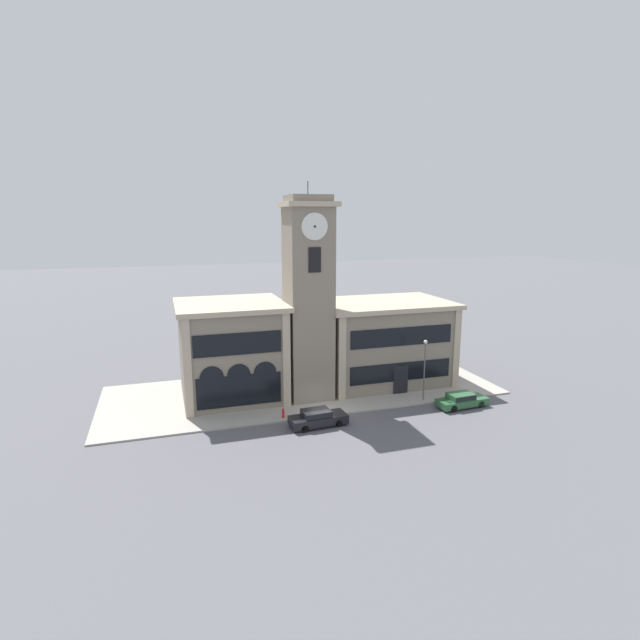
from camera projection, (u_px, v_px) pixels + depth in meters
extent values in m
plane|color=#56565B|center=(325.00, 417.00, 43.45)|extent=(300.00, 300.00, 0.00)
cube|color=#A39E93|center=(304.00, 390.00, 49.93)|extent=(38.44, 13.92, 0.15)
cube|color=gray|center=(308.00, 306.00, 46.43)|extent=(4.01, 4.01, 17.97)
cube|color=tan|center=(308.00, 204.00, 44.58)|extent=(4.71, 4.71, 0.45)
cube|color=gray|center=(308.00, 198.00, 44.47)|extent=(3.69, 3.69, 0.60)
cylinder|color=#4C4C51|center=(308.00, 188.00, 44.29)|extent=(0.10, 0.10, 1.20)
cylinder|color=silver|center=(315.00, 226.00, 43.04)|extent=(2.36, 0.10, 2.36)
cylinder|color=black|center=(315.00, 226.00, 42.98)|extent=(0.19, 0.04, 0.19)
cylinder|color=silver|center=(330.00, 226.00, 45.57)|extent=(0.10, 2.36, 2.36)
cylinder|color=black|center=(330.00, 226.00, 45.59)|extent=(0.04, 0.19, 0.19)
cube|color=black|center=(315.00, 260.00, 43.63)|extent=(1.12, 0.10, 2.20)
cube|color=gray|center=(232.00, 353.00, 47.51)|extent=(9.31, 8.80, 8.82)
cube|color=tan|center=(230.00, 305.00, 46.58)|extent=(10.01, 9.50, 0.45)
cube|color=tan|center=(188.00, 370.00, 42.07)|extent=(0.70, 0.16, 8.82)
cube|color=tan|center=(287.00, 361.00, 44.63)|extent=(0.70, 0.16, 8.82)
cube|color=black|center=(238.00, 344.00, 42.98)|extent=(7.63, 0.10, 1.94)
cube|color=black|center=(239.00, 391.00, 43.83)|extent=(7.45, 0.10, 2.82)
cylinder|color=black|center=(212.00, 378.00, 42.84)|extent=(2.05, 0.06, 2.05)
cylinder|color=black|center=(239.00, 375.00, 43.54)|extent=(2.05, 0.06, 2.05)
cylinder|color=black|center=(265.00, 373.00, 44.23)|extent=(2.05, 0.06, 2.05)
cube|color=gray|center=(382.00, 344.00, 52.26)|extent=(12.92, 8.80, 8.13)
cube|color=tan|center=(383.00, 303.00, 51.40)|extent=(13.62, 9.50, 0.45)
cube|color=tan|center=(342.00, 360.00, 46.28)|extent=(0.70, 0.16, 8.13)
cube|color=tan|center=(457.00, 350.00, 49.92)|extent=(0.70, 0.16, 8.13)
cube|color=black|center=(402.00, 337.00, 47.76)|extent=(10.59, 0.10, 1.79)
cube|color=black|center=(401.00, 380.00, 48.63)|extent=(1.50, 0.12, 2.93)
cube|color=black|center=(401.00, 372.00, 48.47)|extent=(10.59, 0.10, 1.82)
cube|color=black|center=(318.00, 420.00, 41.51)|extent=(4.89, 2.17, 0.73)
cube|color=black|center=(316.00, 413.00, 41.32)|extent=(2.40, 1.83, 0.49)
cube|color=black|center=(316.00, 413.00, 41.32)|extent=(2.31, 1.86, 0.37)
cylinder|color=black|center=(331.00, 416.00, 42.84)|extent=(0.62, 0.26, 0.61)
cylinder|color=black|center=(339.00, 423.00, 41.33)|extent=(0.62, 0.26, 0.61)
cylinder|color=black|center=(298.00, 421.00, 41.79)|extent=(0.62, 0.26, 0.61)
cylinder|color=black|center=(305.00, 429.00, 40.28)|extent=(0.62, 0.26, 0.61)
cube|color=#285633|center=(462.00, 402.00, 45.64)|extent=(4.90, 2.06, 0.63)
cube|color=#285633|center=(461.00, 396.00, 45.46)|extent=(2.40, 1.73, 0.52)
cube|color=black|center=(461.00, 396.00, 45.46)|extent=(2.31, 1.76, 0.39)
cylinder|color=black|center=(470.00, 399.00, 46.91)|extent=(0.67, 0.26, 0.66)
cylinder|color=black|center=(481.00, 404.00, 45.50)|extent=(0.67, 0.26, 0.66)
cylinder|color=black|center=(443.00, 403.00, 45.85)|extent=(0.67, 0.26, 0.66)
cylinder|color=black|center=(454.00, 409.00, 44.44)|extent=(0.67, 0.26, 0.66)
cylinder|color=#4C4C51|center=(424.00, 372.00, 46.53)|extent=(0.12, 0.12, 5.47)
sphere|color=silver|center=(426.00, 342.00, 45.94)|extent=(0.36, 0.36, 0.36)
cylinder|color=red|center=(283.00, 414.00, 42.78)|extent=(0.22, 0.22, 0.70)
sphere|color=red|center=(283.00, 409.00, 42.69)|extent=(0.19, 0.19, 0.19)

